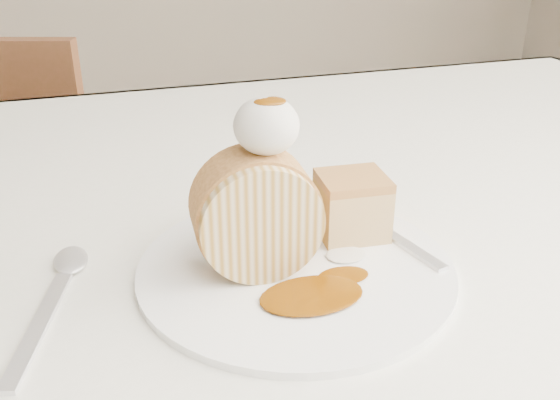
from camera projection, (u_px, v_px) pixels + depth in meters
name	position (u px, v px, depth m)	size (l,w,h in m)	color
table	(260.00, 283.00, 0.64)	(1.40, 0.90, 0.75)	white
chair_far	(20.00, 196.00, 1.30)	(0.47, 0.47, 0.80)	brown
plate	(296.00, 268.00, 0.50)	(0.25, 0.25, 0.01)	white
roulade_slice	(257.00, 215.00, 0.47)	(0.09, 0.09, 0.05)	#CFB990
cake_chunk	(352.00, 209.00, 0.53)	(0.06, 0.05, 0.05)	#BF8948
whipped_cream	(266.00, 126.00, 0.45)	(0.05, 0.05, 0.04)	silver
caramel_drizzle	(270.00, 94.00, 0.44)	(0.02, 0.02, 0.01)	#653204
caramel_pool	(312.00, 295.00, 0.45)	(0.08, 0.05, 0.00)	#653204
fork	(399.00, 240.00, 0.53)	(0.02, 0.15, 0.00)	silver
spoon	(39.00, 327.00, 0.43)	(0.02, 0.16, 0.00)	silver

